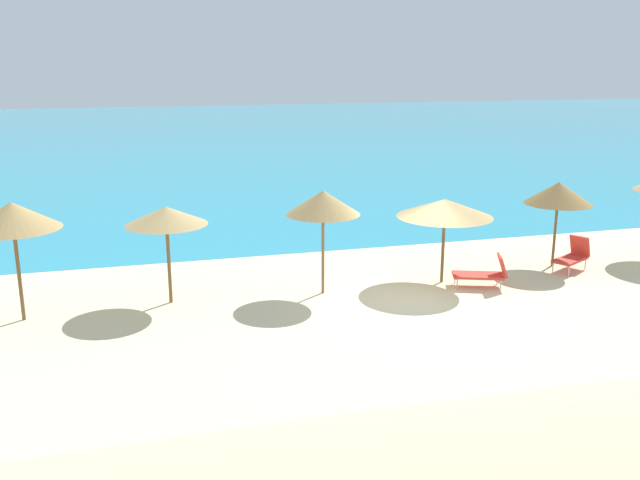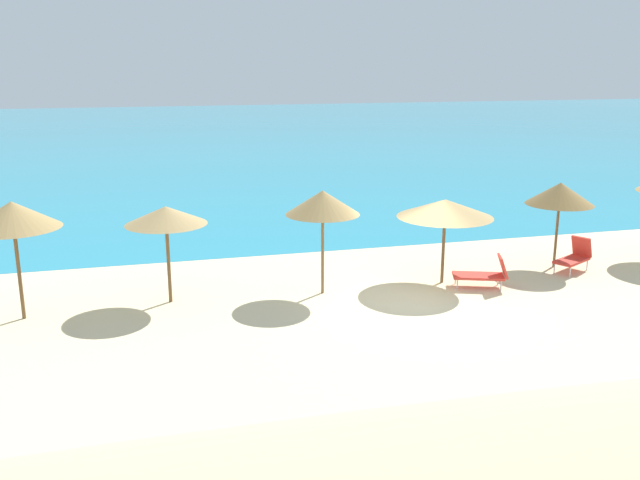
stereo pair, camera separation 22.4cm
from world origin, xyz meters
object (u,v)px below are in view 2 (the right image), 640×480
(beach_umbrella_0, at_px, (12,215))
(beach_umbrella_3, at_px, (445,208))
(beach_umbrella_4, at_px, (560,194))
(beach_umbrella_1, at_px, (166,216))
(lounge_chair_2, at_px, (575,256))
(beach_umbrella_2, at_px, (323,203))
(lounge_chair_1, at_px, (485,273))

(beach_umbrella_0, xyz_separation_m, beach_umbrella_3, (11.00, 0.02, -0.44))
(beach_umbrella_0, relative_size, beach_umbrella_4, 1.12)
(beach_umbrella_1, bearing_deg, beach_umbrella_4, 1.29)
(beach_umbrella_1, relative_size, lounge_chair_2, 1.79)
(beach_umbrella_4, bearing_deg, beach_umbrella_1, -178.71)
(beach_umbrella_3, relative_size, beach_umbrella_4, 1.03)
(beach_umbrella_2, height_order, lounge_chair_1, beach_umbrella_2)
(beach_umbrella_2, bearing_deg, beach_umbrella_4, 4.43)
(beach_umbrella_0, relative_size, lounge_chair_2, 2.04)
(beach_umbrella_3, distance_m, lounge_chair_1, 2.09)
(beach_umbrella_2, distance_m, lounge_chair_2, 8.02)
(beach_umbrella_2, distance_m, lounge_chair_1, 4.94)
(beach_umbrella_1, distance_m, beach_umbrella_3, 7.50)
(beach_umbrella_2, height_order, lounge_chair_2, beach_umbrella_2)
(beach_umbrella_0, height_order, lounge_chair_1, beach_umbrella_0)
(beach_umbrella_2, relative_size, lounge_chair_1, 1.76)
(beach_umbrella_0, bearing_deg, beach_umbrella_2, -0.01)
(beach_umbrella_4, relative_size, lounge_chair_2, 1.82)
(beach_umbrella_3, relative_size, lounge_chair_1, 1.67)
(beach_umbrella_1, height_order, lounge_chair_2, beach_umbrella_1)
(beach_umbrella_4, bearing_deg, beach_umbrella_2, -175.57)
(beach_umbrella_0, bearing_deg, lounge_chair_2, 0.21)
(beach_umbrella_3, distance_m, lounge_chair_2, 4.58)
(lounge_chair_2, bearing_deg, lounge_chair_1, 74.72)
(lounge_chair_1, bearing_deg, beach_umbrella_3, 72.08)
(beach_umbrella_3, height_order, lounge_chair_2, beach_umbrella_3)
(beach_umbrella_2, bearing_deg, lounge_chair_2, 0.44)
(beach_umbrella_4, bearing_deg, lounge_chair_2, -57.38)
(beach_umbrella_2, height_order, beach_umbrella_3, beach_umbrella_2)
(beach_umbrella_0, bearing_deg, lounge_chair_1, -3.38)
(beach_umbrella_2, xyz_separation_m, lounge_chair_1, (4.42, -0.70, -2.07))
(beach_umbrella_2, bearing_deg, beach_umbrella_1, 175.46)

